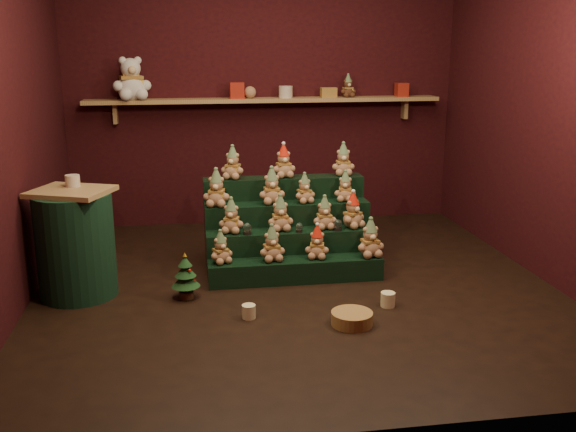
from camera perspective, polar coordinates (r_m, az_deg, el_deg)
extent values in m
plane|color=black|center=(5.08, 0.70, -6.23)|extent=(4.00, 4.00, 0.00)
cube|color=black|center=(6.79, -2.20, 11.23)|extent=(4.00, 0.10, 2.80)
cube|color=black|center=(2.78, 7.89, 5.84)|extent=(4.00, 0.10, 2.80)
cube|color=black|center=(4.86, -24.11, 8.53)|extent=(0.10, 4.00, 2.80)
cube|color=black|center=(5.49, 22.65, 9.26)|extent=(0.10, 4.00, 2.80)
cube|color=#A98454|center=(6.61, -2.01, 10.27)|extent=(3.60, 0.26, 0.04)
cube|color=#A98454|center=(6.68, -15.10, 8.79)|extent=(0.04, 0.12, 0.20)
cube|color=#A98454|center=(7.03, 10.32, 9.33)|extent=(0.04, 0.12, 0.20)
cube|color=black|center=(5.16, 0.69, -4.84)|extent=(1.40, 0.22, 0.18)
cube|color=black|center=(5.33, 0.30, -3.14)|extent=(1.40, 0.22, 0.36)
cube|color=black|center=(5.51, -0.07, -1.56)|extent=(1.40, 0.22, 0.54)
cube|color=black|center=(5.70, -0.41, -0.07)|extent=(1.40, 0.22, 0.72)
cylinder|color=black|center=(5.18, -3.65, -1.50)|extent=(0.07, 0.07, 0.03)
sphere|color=white|center=(5.16, -3.65, -1.01)|extent=(0.07, 0.07, 0.07)
cylinder|color=black|center=(5.23, 1.00, -1.33)|extent=(0.05, 0.05, 0.02)
sphere|color=white|center=(5.22, 1.01, -0.93)|extent=(0.06, 0.06, 0.06)
cylinder|color=black|center=(5.29, 4.45, -1.15)|extent=(0.06, 0.06, 0.03)
sphere|color=white|center=(5.28, 4.46, -0.68)|extent=(0.07, 0.07, 0.07)
cube|color=#A98454|center=(4.93, -18.73, 2.07)|extent=(0.66, 0.61, 0.04)
cylinder|color=black|center=(5.04, -18.35, -2.49)|extent=(0.57, 0.57, 0.79)
cylinder|color=beige|center=(5.02, -18.61, 2.99)|extent=(0.11, 0.11, 0.09)
cylinder|color=#412817|center=(4.90, -9.02, -6.92)|extent=(0.11, 0.11, 0.05)
cone|color=#143917|center=(4.85, -9.08, -5.59)|extent=(0.21, 0.21, 0.11)
cone|color=#143917|center=(4.83, -9.12, -4.76)|extent=(0.16, 0.16, 0.10)
cone|color=#143917|center=(4.81, -9.15, -3.99)|extent=(0.11, 0.11, 0.07)
cone|color=gold|center=(4.79, -9.18, -3.39)|extent=(0.03, 0.03, 0.03)
cylinder|color=#F4EEB4|center=(4.50, -3.50, -8.47)|extent=(0.10, 0.10, 0.10)
cylinder|color=#F4EEB4|center=(4.74, 8.87, -7.34)|extent=(0.11, 0.11, 0.11)
cylinder|color=#AC8545|center=(4.42, 5.70, -9.04)|extent=(0.35, 0.35, 0.09)
cube|color=#B32B1B|center=(6.56, -4.57, 11.07)|extent=(0.14, 0.14, 0.16)
cylinder|color=beige|center=(6.62, -0.21, 10.97)|extent=(0.14, 0.14, 0.12)
cube|color=#B32B1B|center=(6.91, 10.07, 11.00)|extent=(0.12, 0.12, 0.14)
sphere|color=#A57A5B|center=(6.57, -3.39, 10.92)|extent=(0.12, 0.12, 0.12)
cube|color=#CA621C|center=(6.70, 3.63, 10.91)|extent=(0.16, 0.10, 0.10)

